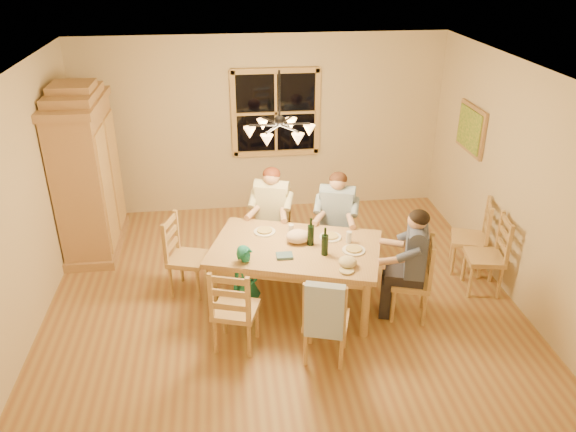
{
  "coord_description": "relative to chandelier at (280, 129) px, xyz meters",
  "views": [
    {
      "loc": [
        -0.59,
        -5.73,
        3.9
      ],
      "look_at": [
        0.1,
        0.1,
        0.99
      ],
      "focal_mm": 35.0,
      "sensor_mm": 36.0,
      "label": 1
    }
  ],
  "objects": [
    {
      "name": "plate_woman",
      "position": [
        -0.17,
        0.15,
        -1.31
      ],
      "size": [
        0.26,
        0.26,
        0.02
      ],
      "primitive_type": "cylinder",
      "color": "white",
      "rests_on": "dining_table"
    },
    {
      "name": "chair_spare_front",
      "position": [
        2.45,
        -0.22,
        -1.77
      ],
      "size": [
        0.49,
        0.51,
        0.99
      ],
      "rotation": [
        0.0,
        0.0,
        1.39
      ],
      "color": "#AC894C",
      "rests_on": "floor"
    },
    {
      "name": "chair_near_right",
      "position": [
        0.33,
        -1.22,
        -1.77
      ],
      "size": [
        0.55,
        0.53,
        0.99
      ],
      "rotation": [
        0.0,
        0.0,
        -0.31
      ],
      "color": "#AC894C",
      "rests_on": "floor"
    },
    {
      "name": "napkin",
      "position": [
        -0.0,
        -0.44,
        -1.3
      ],
      "size": [
        0.21,
        0.19,
        0.03
      ],
      "primitive_type": "cube",
      "rotation": [
        0.0,
        0.0,
        -0.31
      ],
      "color": "#466A80",
      "rests_on": "dining_table"
    },
    {
      "name": "plate_slate",
      "position": [
        0.78,
        -0.41,
        -1.31
      ],
      "size": [
        0.26,
        0.26,
        0.02
      ],
      "primitive_type": "cylinder",
      "color": "white",
      "rests_on": "dining_table"
    },
    {
      "name": "chair_near_left",
      "position": [
        -0.57,
        -0.93,
        -1.77
      ],
      "size": [
        0.55,
        0.53,
        0.99
      ],
      "rotation": [
        0.0,
        0.0,
        -0.31
      ],
      "color": "#AC894C",
      "rests_on": "floor"
    },
    {
      "name": "wine_bottle_a",
      "position": [
        0.33,
        -0.2,
        -1.15
      ],
      "size": [
        0.08,
        0.08,
        0.33
      ],
      "primitive_type": "cylinder",
      "color": "black",
      "rests_on": "dining_table"
    },
    {
      "name": "armoire",
      "position": [
        -2.42,
        1.45,
        -1.02
      ],
      "size": [
        0.66,
        1.4,
        2.3
      ],
      "color": "#9E7544",
      "rests_on": "floor"
    },
    {
      "name": "wine_glass_a",
      "position": [
        0.13,
        0.05,
        -1.25
      ],
      "size": [
        0.06,
        0.06,
        0.14
      ],
      "primitive_type": "cylinder",
      "color": "silver",
      "rests_on": "dining_table"
    },
    {
      "name": "chair_spare_back",
      "position": [
        2.45,
        0.25,
        -1.77
      ],
      "size": [
        0.55,
        0.56,
        0.99
      ],
      "rotation": [
        0.0,
        0.0,
        1.21
      ],
      "color": "#AC894C",
      "rests_on": "floor"
    },
    {
      "name": "towel",
      "position": [
        0.28,
        -1.4,
        -1.38
      ],
      "size": [
        0.39,
        0.21,
        0.58
      ],
      "primitive_type": "cube",
      "rotation": [
        0.0,
        0.0,
        -0.31
      ],
      "color": "#9FB6D8",
      "rests_on": "chair_near_right"
    },
    {
      "name": "dining_table",
      "position": [
        0.15,
        -0.22,
        -1.42
      ],
      "size": [
        2.15,
        1.67,
        0.76
      ],
      "rotation": [
        0.0,
        0.0,
        -0.31
      ],
      "color": "#A57849",
      "rests_on": "floor"
    },
    {
      "name": "cloth_bundle",
      "position": [
        0.19,
        -0.13,
        -1.24
      ],
      "size": [
        0.28,
        0.22,
        0.15
      ],
      "primitive_type": "ellipsoid",
      "color": "beige",
      "rests_on": "dining_table"
    },
    {
      "name": "adult_woman",
      "position": [
        -0.03,
        0.77,
        -1.24
      ],
      "size": [
        0.49,
        0.52,
        0.87
      ],
      "rotation": [
        0.0,
        0.0,
        2.83
      ],
      "color": "beige",
      "rests_on": "floor"
    },
    {
      "name": "wall_right",
      "position": [
        2.75,
        0.0,
        -0.73
      ],
      "size": [
        0.02,
        5.0,
        2.7
      ],
      "primitive_type": "cube",
      "color": "beige",
      "rests_on": "floor"
    },
    {
      "name": "chair_far_left",
      "position": [
        -0.03,
        0.77,
        -1.77
      ],
      "size": [
        0.55,
        0.53,
        0.99
      ],
      "rotation": [
        0.0,
        0.0,
        2.83
      ],
      "color": "#AC894C",
      "rests_on": "floor"
    },
    {
      "name": "painting",
      "position": [
        2.71,
        1.2,
        -0.48
      ],
      "size": [
        0.06,
        0.78,
        0.64
      ],
      "color": "#9E7544",
      "rests_on": "wall_right"
    },
    {
      "name": "child",
      "position": [
        -0.43,
        -0.5,
        -1.6
      ],
      "size": [
        0.4,
        0.33,
        0.94
      ],
      "primitive_type": "imported",
      "rotation": [
        0.0,
        0.0,
        0.34
      ],
      "color": "#1B7B6E",
      "rests_on": "floor"
    },
    {
      "name": "adult_slate_man",
      "position": [
        1.4,
        -0.62,
        -1.24
      ],
      "size": [
        0.52,
        0.49,
        0.87
      ],
      "rotation": [
        0.0,
        0.0,
        1.26
      ],
      "color": "#434C6B",
      "rests_on": "floor"
    },
    {
      "name": "wine_bottle_b",
      "position": [
        0.45,
        -0.44,
        -1.15
      ],
      "size": [
        0.08,
        0.08,
        0.33
      ],
      "primitive_type": "cylinder",
      "color": "black",
      "rests_on": "dining_table"
    },
    {
      "name": "chair_end_right",
      "position": [
        1.4,
        -0.62,
        -1.77
      ],
      "size": [
        0.53,
        0.55,
        0.99
      ],
      "rotation": [
        0.0,
        0.0,
        1.26
      ],
      "color": "#AC894C",
      "rests_on": "floor"
    },
    {
      "name": "cap",
      "position": [
        0.64,
        -0.71,
        -1.26
      ],
      "size": [
        0.2,
        0.2,
        0.11
      ],
      "primitive_type": "ellipsoid",
      "color": "#C4B582",
      "rests_on": "dining_table"
    },
    {
      "name": "chair_far_right",
      "position": [
        0.77,
        0.52,
        -1.77
      ],
      "size": [
        0.55,
        0.53,
        0.99
      ],
      "rotation": [
        0.0,
        0.0,
        2.83
      ],
      "color": "#AC894C",
      "rests_on": "floor"
    },
    {
      "name": "chandelier",
      "position": [
        0.0,
        0.0,
        0.0
      ],
      "size": [
        0.77,
        0.68,
        0.71
      ],
      "color": "black",
      "rests_on": "ceiling"
    },
    {
      "name": "window",
      "position": [
        0.2,
        2.47,
        -0.53
      ],
      "size": [
        1.3,
        0.06,
        1.3
      ],
      "color": "black",
      "rests_on": "wall_back"
    },
    {
      "name": "wall_back",
      "position": [
        0.0,
        2.5,
        -0.73
      ],
      "size": [
        5.5,
        0.02,
        2.7
      ],
      "primitive_type": "cube",
      "color": "beige",
      "rests_on": "floor"
    },
    {
      "name": "ceiling",
      "position": [
        0.0,
        0.0,
        0.62
      ],
      "size": [
        5.5,
        5.0,
        0.02
      ],
      "primitive_type": "cube",
      "color": "white",
      "rests_on": "wall_back"
    },
    {
      "name": "adult_plaid_man",
      "position": [
        0.77,
        0.52,
        -1.24
      ],
      "size": [
        0.49,
        0.52,
        0.87
      ],
      "rotation": [
        0.0,
        0.0,
        2.83
      ],
      "color": "#2D537C",
      "rests_on": "floor"
    },
    {
      "name": "wine_glass_b",
      "position": [
        0.77,
        -0.2,
        -1.25
      ],
      "size": [
        0.06,
        0.06,
        0.14
      ],
      "primitive_type": "cylinder",
      "color": "silver",
      "rests_on": "dining_table"
    },
    {
      "name": "wall_left",
      "position": [
        -2.75,
        0.0,
        -0.73
      ],
      "size": [
        0.02,
        5.0,
        2.7
      ],
      "primitive_type": "cube",
      "color": "beige",
      "rests_on": "floor"
    },
    {
      "name": "floor",
      "position": [
        0.0,
        0.0,
        -2.08
      ],
      "size": [
        5.5,
        5.5,
        0.0
      ],
      "primitive_type": "plane",
      "color": "#976236",
      "rests_on": "ground"
    },
    {
      "name": "plate_plaid",
      "position": [
        0.58,
        -0.07,
        -1.31
      ],
      "size": [
        0.26,
        0.26,
        0.02
      ],
      "primitive_type": "cylinder",
      "color": "white",
      "rests_on": "dining_table"
    },
    {
      "name": "chair_end_left",
      "position": [
        -1.1,
        0.17,
        -1.77
      ],
      "size": [
        0.53,
        0.55,
        0.99
      ],
      "rotation": [
        0.0,
        0.0,
        -1.88
      ],
      "color": "#AC894C",
      "rests_on": "floor"
    }
  ]
}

